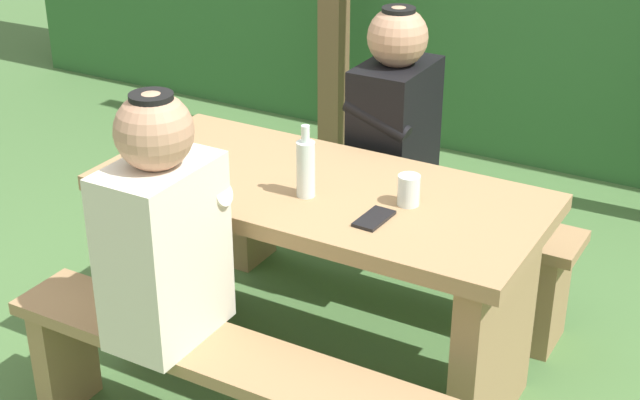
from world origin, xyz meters
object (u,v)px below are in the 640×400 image
bench_near (225,385)px  drinking_glass (409,190)px  bench_far (392,229)px  person_white_shirt (163,228)px  cell_phone (374,219)px  bottle_left (307,167)px  picnic_table (320,248)px  person_black_coat (394,115)px

bench_near → drinking_glass: 0.77m
bench_far → person_white_shirt: person_white_shirt is taller
person_white_shirt → cell_phone: size_ratio=5.14×
bench_far → bottle_left: bearing=-89.7°
picnic_table → person_white_shirt: (-0.18, -0.54, 0.27)m
person_white_shirt → cell_phone: person_white_shirt is taller
person_black_coat → drinking_glass: person_black_coat is taller
bench_far → bottle_left: size_ratio=6.18×
drinking_glass → cell_phone: size_ratio=0.67×
picnic_table → person_white_shirt: bearing=-108.5°
picnic_table → bench_far: 0.57m
picnic_table → person_white_shirt: size_ratio=1.95×
person_black_coat → bottle_left: (0.01, -0.63, 0.04)m
bench_far → picnic_table: bearing=-90.0°
bottle_left → bench_far: bearing=90.3°
bench_far → cell_phone: cell_phone is taller
picnic_table → bench_far: bearing=90.0°
bench_far → person_white_shirt: size_ratio=1.95×
bench_far → person_black_coat: bearing=-152.0°
bottle_left → cell_phone: (0.25, -0.04, -0.09)m
cell_phone → person_black_coat: bearing=113.9°
picnic_table → bench_far: picnic_table is taller
bench_near → person_white_shirt: bearing=179.0°
picnic_table → bottle_left: bearing=-88.0°
bench_far → person_white_shirt: (-0.18, -1.09, 0.45)m
person_white_shirt → person_black_coat: 1.10m
bench_far → person_white_shirt: bearing=-99.5°
bench_near → cell_phone: bearing=58.7°
bench_far → person_black_coat: size_ratio=1.95×
bottle_left → person_black_coat: bearing=90.8°
person_black_coat → picnic_table: bearing=-89.3°
bottle_left → picnic_table: bearing=92.0°
bench_near → bench_far: size_ratio=1.00×
drinking_glass → cell_phone: (-0.04, -0.14, -0.04)m
bench_far → person_black_coat: (-0.01, -0.00, 0.45)m
picnic_table → bench_far: size_ratio=1.00×
picnic_table → drinking_glass: 0.40m
person_white_shirt → person_black_coat: bearing=80.8°
bench_far → drinking_glass: 0.76m
bench_near → cell_phone: size_ratio=10.00×
bottle_left → cell_phone: 0.27m
bench_far → bottle_left: (0.00, -0.63, 0.49)m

